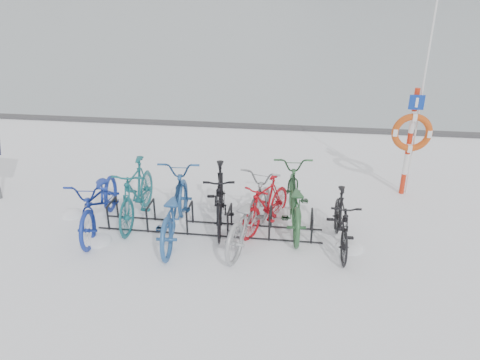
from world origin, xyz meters
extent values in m
plane|color=white|center=(0.00, 0.00, 0.00)|extent=(900.00, 900.00, 0.00)
cube|color=#3F3F42|center=(0.00, 5.90, 0.05)|extent=(400.00, 0.25, 0.10)
cylinder|color=black|center=(-1.80, -0.22, 0.22)|extent=(0.04, 0.04, 0.44)
cylinder|color=black|center=(-1.80, 0.22, 0.22)|extent=(0.04, 0.04, 0.44)
cylinder|color=black|center=(-1.80, 0.00, 0.44)|extent=(0.04, 0.44, 0.04)
cylinder|color=black|center=(-1.08, -0.22, 0.22)|extent=(0.04, 0.04, 0.44)
cylinder|color=black|center=(-1.08, 0.22, 0.22)|extent=(0.04, 0.04, 0.44)
cylinder|color=black|center=(-1.08, 0.00, 0.44)|extent=(0.04, 0.44, 0.04)
cylinder|color=black|center=(-0.36, -0.22, 0.22)|extent=(0.04, 0.04, 0.44)
cylinder|color=black|center=(-0.36, 0.22, 0.22)|extent=(0.04, 0.04, 0.44)
cylinder|color=black|center=(-0.36, 0.00, 0.44)|extent=(0.04, 0.44, 0.04)
cylinder|color=black|center=(0.36, -0.22, 0.22)|extent=(0.04, 0.04, 0.44)
cylinder|color=black|center=(0.36, 0.22, 0.22)|extent=(0.04, 0.04, 0.44)
cylinder|color=black|center=(0.36, 0.00, 0.44)|extent=(0.04, 0.44, 0.04)
cylinder|color=black|center=(1.08, -0.22, 0.22)|extent=(0.04, 0.04, 0.44)
cylinder|color=black|center=(1.08, 0.22, 0.22)|extent=(0.04, 0.04, 0.44)
cylinder|color=black|center=(1.08, 0.00, 0.44)|extent=(0.04, 0.44, 0.04)
cylinder|color=black|center=(1.80, -0.22, 0.22)|extent=(0.04, 0.04, 0.44)
cylinder|color=black|center=(1.80, 0.22, 0.22)|extent=(0.04, 0.04, 0.44)
cylinder|color=black|center=(1.80, 0.00, 0.44)|extent=(0.04, 0.44, 0.04)
cylinder|color=black|center=(0.00, -0.22, 0.02)|extent=(4.00, 0.03, 0.03)
cylinder|color=black|center=(0.00, 0.22, 0.02)|extent=(4.00, 0.03, 0.03)
cylinder|color=red|center=(3.69, 1.98, 0.22)|extent=(0.10, 0.10, 0.44)
cylinder|color=silver|center=(3.69, 1.98, 0.66)|extent=(0.10, 0.10, 0.44)
cylinder|color=red|center=(3.69, 1.98, 1.11)|extent=(0.10, 0.10, 0.44)
cylinder|color=silver|center=(3.69, 1.98, 1.55)|extent=(0.10, 0.10, 0.44)
cylinder|color=red|center=(3.69, 1.98, 1.99)|extent=(0.10, 0.10, 0.44)
torus|color=#BF4712|center=(3.69, 1.89, 1.36)|extent=(0.77, 0.13, 0.77)
cube|color=#0E319B|center=(3.69, 1.90, 1.96)|extent=(0.28, 0.03, 0.28)
cylinder|color=silver|center=(3.79, 2.03, 2.01)|extent=(0.04, 0.04, 4.03)
imported|color=navy|center=(-1.96, -0.12, 0.55)|extent=(0.95, 2.16, 1.10)
imported|color=#165B63|center=(-1.41, 0.24, 0.58)|extent=(0.57, 1.92, 1.15)
imported|color=#265491|center=(-0.58, -0.22, 0.58)|extent=(0.91, 2.24, 1.15)
imported|color=black|center=(0.15, 0.26, 0.57)|extent=(0.78, 1.94, 1.14)
imported|color=#93969A|center=(0.73, -0.23, 0.55)|extent=(1.21, 2.21, 1.10)
imported|color=#AE0D17|center=(0.97, 0.27, 0.48)|extent=(1.11, 1.62, 0.96)
imported|color=#2C5A33|center=(1.47, 0.42, 0.55)|extent=(0.90, 2.15, 1.10)
imported|color=black|center=(2.27, -0.22, 0.50)|extent=(0.54, 1.68, 1.00)
ellipsoid|color=white|center=(-2.72, 0.22, 0.00)|extent=(0.45, 0.45, 0.16)
ellipsoid|color=white|center=(2.44, -0.29, 0.00)|extent=(0.48, 0.48, 0.17)
ellipsoid|color=white|center=(-0.67, 0.37, 0.00)|extent=(0.50, 0.50, 0.18)
ellipsoid|color=white|center=(0.74, 0.56, 0.00)|extent=(0.37, 0.37, 0.13)
ellipsoid|color=white|center=(1.33, 0.77, 0.00)|extent=(0.50, 0.50, 0.17)
ellipsoid|color=white|center=(-1.84, -0.63, 0.00)|extent=(0.48, 0.48, 0.17)
camera|label=1|loc=(1.48, -7.14, 4.31)|focal=35.00mm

